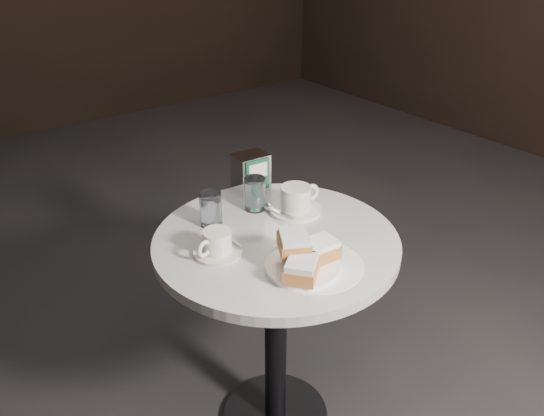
{
  "coord_description": "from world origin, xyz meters",
  "views": [
    {
      "loc": [
        -0.78,
        -1.02,
        1.53
      ],
      "look_at": [
        0.0,
        0.02,
        0.83
      ],
      "focal_mm": 35.0,
      "sensor_mm": 36.0,
      "label": 1
    }
  ],
  "objects": [
    {
      "name": "coffee_cup_right",
      "position": [
        0.14,
        0.09,
        0.78
      ],
      "size": [
        0.17,
        0.16,
        0.08
      ],
      "rotation": [
        0.0,
        0.0,
        -0.03
      ],
      "color": "white",
      "rests_on": "cafe_table"
    },
    {
      "name": "sugar_spill",
      "position": [
        -0.0,
        -0.17,
        0.75
      ],
      "size": [
        0.33,
        0.33,
        0.0
      ],
      "primitive_type": "cylinder",
      "rotation": [
        0.0,
        0.0,
        0.34
      ],
      "color": "white",
      "rests_on": "cafe_table"
    },
    {
      "name": "napkin_dispenser",
      "position": [
        0.12,
        0.3,
        0.81
      ],
      "size": [
        0.11,
        0.1,
        0.12
      ],
      "rotation": [
        0.0,
        0.0,
        -0.07
      ],
      "color": "white",
      "rests_on": "cafe_table"
    },
    {
      "name": "water_glass_left",
      "position": [
        -0.11,
        0.17,
        0.8
      ],
      "size": [
        0.07,
        0.07,
        0.1
      ],
      "rotation": [
        0.0,
        0.0,
        -0.03
      ],
      "color": "white",
      "rests_on": "cafe_table"
    },
    {
      "name": "coffee_cup_left",
      "position": [
        -0.18,
        0.03,
        0.77
      ],
      "size": [
        0.16,
        0.16,
        0.07
      ],
      "rotation": [
        0.0,
        0.0,
        0.28
      ],
      "color": "beige",
      "rests_on": "cafe_table"
    },
    {
      "name": "cafe_table",
      "position": [
        0.0,
        0.0,
        0.55
      ],
      "size": [
        0.7,
        0.7,
        0.74
      ],
      "color": "black",
      "rests_on": "ground"
    },
    {
      "name": "water_glass_right",
      "position": [
        0.05,
        0.17,
        0.8
      ],
      "size": [
        0.08,
        0.08,
        0.11
      ],
      "rotation": [
        0.0,
        0.0,
        0.38
      ],
      "color": "silver",
      "rests_on": "cafe_table"
    },
    {
      "name": "beignet_plate",
      "position": [
        -0.04,
        -0.17,
        0.78
      ],
      "size": [
        0.25,
        0.25,
        0.09
      ],
      "rotation": [
        0.0,
        0.0,
        0.37
      ],
      "color": "white",
      "rests_on": "cafe_table"
    }
  ]
}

